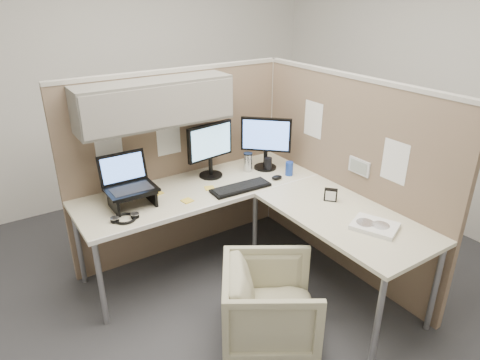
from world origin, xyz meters
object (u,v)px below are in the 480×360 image
office_chair (270,301)px  monitor_left (210,146)px  desk (251,204)px  keyboard (241,188)px

office_chair → monitor_left: size_ratio=1.35×
desk → monitor_left: size_ratio=4.29×
desk → monitor_left: (-0.04, 0.55, 0.32)m
office_chair → keyboard: keyboard is taller
desk → office_chair: (-0.28, -0.63, -0.37)m
desk → monitor_left: bearing=94.2°
desk → office_chair: size_ratio=3.18×
keyboard → monitor_left: bearing=102.8°
office_chair → monitor_left: 1.39m
monitor_left → keyboard: 0.45m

